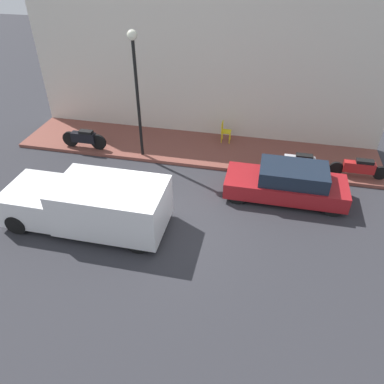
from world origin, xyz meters
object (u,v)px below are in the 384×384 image
object	(u,v)px
motorcycle_black	(84,138)
motorcycle_red	(359,167)
cafe_chair	(225,130)
streetlamp	(136,75)
parked_car	(287,183)
delivery_van	(89,204)
scooter_silver	(299,162)

from	to	relation	value
motorcycle_black	motorcycle_red	size ratio (longest dim) A/B	0.93
motorcycle_black	cafe_chair	world-z (taller)	cafe_chair
motorcycle_red	streetlamp	size ratio (longest dim) A/B	0.43
cafe_chair	parked_car	bearing A→B (deg)	-142.07
cafe_chair	motorcycle_red	bearing A→B (deg)	-108.01
delivery_van	motorcycle_red	size ratio (longest dim) A/B	2.45
delivery_van	streetlamp	distance (m)	5.16
motorcycle_black	scooter_silver	xyz separation A→B (m)	(0.00, -8.84, -0.03)
parked_car	motorcycle_black	world-z (taller)	parked_car
motorcycle_red	cafe_chair	world-z (taller)	cafe_chair
delivery_van	streetlamp	size ratio (longest dim) A/B	1.05
motorcycle_black	cafe_chair	xyz separation A→B (m)	(1.85, -5.70, 0.07)
scooter_silver	parked_car	bearing A→B (deg)	165.07
motorcycle_black	scooter_silver	world-z (taller)	motorcycle_black
parked_car	motorcycle_red	world-z (taller)	parked_car
parked_car	streetlamp	distance (m)	6.69
delivery_van	motorcycle_black	size ratio (longest dim) A/B	2.63
parked_car	motorcycle_black	size ratio (longest dim) A/B	2.12
parked_car	delivery_van	xyz separation A→B (m)	(-2.82, 6.08, 0.21)
parked_car	cafe_chair	bearing A→B (deg)	37.93
parked_car	motorcycle_red	xyz separation A→B (m)	(1.75, -2.62, -0.08)
parked_car	scooter_silver	bearing A→B (deg)	-14.93
motorcycle_black	streetlamp	size ratio (longest dim) A/B	0.40
motorcycle_black	scooter_silver	distance (m)	8.84
scooter_silver	delivery_van	bearing A→B (deg)	124.34
scooter_silver	streetlamp	world-z (taller)	streetlamp
streetlamp	motorcycle_black	bearing A→B (deg)	89.75
parked_car	motorcycle_black	distance (m)	8.57
motorcycle_red	cafe_chair	bearing A→B (deg)	71.99
motorcycle_red	scooter_silver	world-z (taller)	scooter_silver
parked_car	streetlamp	bearing A→B (deg)	74.55
motorcycle_black	motorcycle_red	bearing A→B (deg)	-89.39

